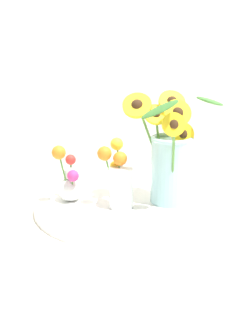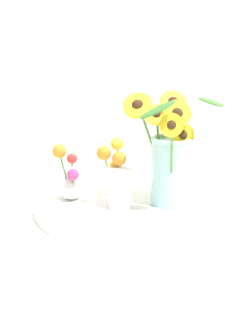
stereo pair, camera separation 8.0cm
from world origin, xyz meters
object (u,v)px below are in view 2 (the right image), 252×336
object	(u,v)px
mason_jar_sunflowers	(171,159)
vase_bulb_right	(70,180)
vase_small_center	(118,179)
serving_tray	(126,204)

from	to	relation	value
mason_jar_sunflowers	vase_bulb_right	xyz separation A→B (m)	(-0.29, 0.06, -0.07)
vase_small_center	serving_tray	bearing A→B (deg)	52.86
mason_jar_sunflowers	vase_small_center	world-z (taller)	mason_jar_sunflowers
mason_jar_sunflowers	vase_bulb_right	distance (m)	0.31
serving_tray	vase_bulb_right	bearing A→B (deg)	167.85
vase_small_center	vase_bulb_right	bearing A→B (deg)	152.05
vase_small_center	vase_bulb_right	distance (m)	0.16
mason_jar_sunflowers	vase_bulb_right	bearing A→B (deg)	167.38
vase_small_center	mason_jar_sunflowers	bearing A→B (deg)	2.68
serving_tray	vase_small_center	xyz separation A→B (m)	(-0.03, -0.04, 0.09)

